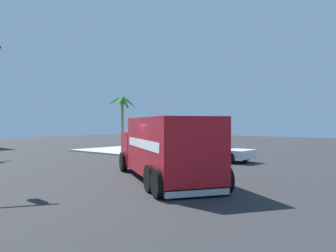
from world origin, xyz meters
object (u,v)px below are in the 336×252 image
at_px(palm_tree_far, 122,112).
at_px(vending_machine_red, 148,141).
at_px(delivery_truck, 165,148).
at_px(pickup_white, 214,150).

bearing_deg(palm_tree_far, vending_machine_red, -109.03).
xyz_separation_m(delivery_truck, pickup_white, (8.08, 2.66, -0.73)).
bearing_deg(pickup_white, palm_tree_far, 78.20).
height_order(pickup_white, vending_machine_red, vending_machine_red).
height_order(delivery_truck, vending_machine_red, delivery_truck).
relative_size(delivery_truck, palm_tree_far, 1.65).
height_order(pickup_white, palm_tree_far, palm_tree_far).
bearing_deg(vending_machine_red, pickup_white, -96.14).
relative_size(pickup_white, vending_machine_red, 2.83).
distance_m(pickup_white, palm_tree_far, 12.48).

